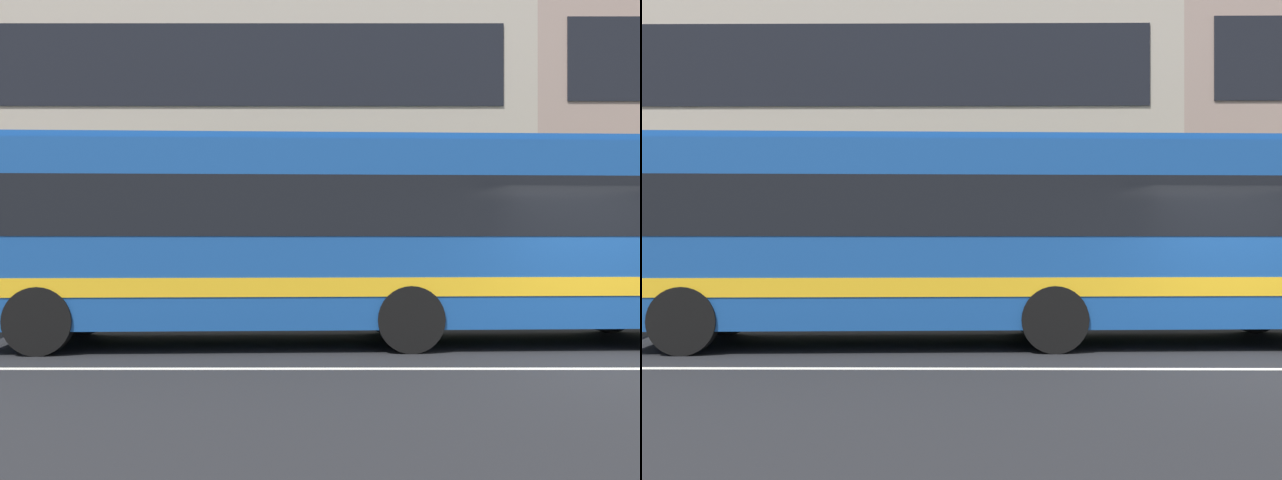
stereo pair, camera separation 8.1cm
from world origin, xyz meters
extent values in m
plane|color=black|center=(0.00, 0.00, 0.00)|extent=(160.00, 160.00, 0.00)
cube|color=silver|center=(0.00, 0.00, 0.00)|extent=(60.00, 0.16, 0.01)
cube|color=#284C22|center=(-1.17, 6.53, 0.41)|extent=(23.48, 1.10, 0.82)
cube|color=#B7AB9A|center=(-9.75, 14.97, 5.47)|extent=(22.82, 9.36, 10.93)
cube|color=black|center=(-9.75, 10.27, 6.34)|extent=(20.99, 0.04, 2.19)
cube|color=#194B98|center=(-3.54, 2.58, 1.76)|extent=(11.56, 3.11, 2.83)
cube|color=black|center=(-3.54, 2.58, 2.19)|extent=(10.88, 3.10, 0.90)
cube|color=yellow|center=(-3.54, 2.58, 0.99)|extent=(11.34, 3.12, 0.28)
cube|color=#184E96|center=(-3.54, 2.58, 3.24)|extent=(11.09, 2.68, 0.12)
cube|color=black|center=(-9.27, 2.32, 2.19)|extent=(0.13, 2.17, 0.99)
cylinder|color=black|center=(-8.20, 1.17, 0.50)|extent=(1.01, 0.33, 1.00)
cylinder|color=black|center=(-8.31, 3.55, 0.50)|extent=(1.01, 0.33, 1.00)
cylinder|color=black|center=(-2.77, 1.42, 0.50)|extent=(1.01, 0.33, 1.00)
cylinder|color=black|center=(-2.88, 3.80, 0.50)|extent=(1.01, 0.33, 1.00)
cylinder|color=black|center=(1.13, 3.99, 0.50)|extent=(1.01, 0.33, 1.00)
camera|label=1|loc=(-4.12, -9.90, 1.66)|focal=42.83mm
camera|label=2|loc=(-4.04, -9.90, 1.66)|focal=42.83mm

